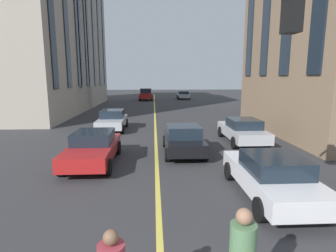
# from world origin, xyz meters

# --- Properties ---
(lane_centre_line) EXTENTS (80.00, 0.16, 0.01)m
(lane_centre_line) POSITION_xyz_m (20.00, 0.00, 0.00)
(lane_centre_line) COLOR #D8C64C
(lane_centre_line) RESTS_ON ground_plane
(car_red_trailing) EXTENTS (4.40, 1.95, 1.37)m
(car_red_trailing) POSITION_xyz_m (9.82, 2.70, 0.70)
(car_red_trailing) COLOR #B21E1E
(car_red_trailing) RESTS_ON ground_plane
(car_silver_far) EXTENTS (3.90, 1.89, 1.40)m
(car_silver_far) POSITION_xyz_m (17.41, 3.01, 0.70)
(car_silver_far) COLOR #B7BABF
(car_silver_far) RESTS_ON ground_plane
(car_white_parked_b) EXTENTS (4.40, 1.95, 1.37)m
(car_white_parked_b) POSITION_xyz_m (6.16, -3.46, 0.70)
(car_white_parked_b) COLOR silver
(car_white_parked_b) RESTS_ON ground_plane
(car_silver_parked_a) EXTENTS (4.40, 1.95, 1.37)m
(car_silver_parked_a) POSITION_xyz_m (44.39, -4.90, 0.70)
(car_silver_parked_a) COLOR #B7BABF
(car_silver_parked_a) RESTS_ON ground_plane
(car_red_oncoming) EXTENTS (4.70, 2.14, 1.88)m
(car_red_oncoming) POSITION_xyz_m (42.66, 1.34, 0.97)
(car_red_oncoming) COLOR #B21E1E
(car_red_oncoming) RESTS_ON ground_plane
(car_black_near) EXTENTS (3.90, 1.89, 1.40)m
(car_black_near) POSITION_xyz_m (11.16, -1.31, 0.70)
(car_black_near) COLOR black
(car_black_near) RESTS_ON ground_plane
(car_silver_mid) EXTENTS (4.40, 1.95, 1.37)m
(car_silver_mid) POSITION_xyz_m (13.28, -4.90, 0.70)
(car_silver_mid) COLOR #B7BABF
(car_silver_mid) RESTS_ON ground_plane
(building_left_near) EXTENTS (16.96, 12.34, 18.73)m
(building_left_near) POSITION_xyz_m (33.97, 13.61, 9.36)
(building_left_near) COLOR #A89E8E
(building_left_near) RESTS_ON ground_plane
(building_left_far) EXTENTS (13.70, 12.32, 19.70)m
(building_left_far) POSITION_xyz_m (24.76, 13.60, 9.85)
(building_left_far) COLOR #A89E8E
(building_left_far) RESTS_ON ground_plane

